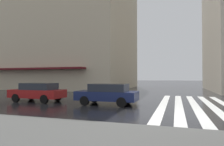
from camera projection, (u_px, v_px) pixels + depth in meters
ground_plane at (173, 115)px, 9.66m from camera, size 220.00×220.00×0.00m
zebra_crossing at (195, 105)px, 13.06m from camera, size 13.00×4.50×0.01m
haussmann_block_mid at (69, 19)px, 35.61m from camera, size 18.51×21.34×25.12m
car_navy at (107, 93)px, 13.37m from camera, size 1.85×4.10×1.41m
car_red at (38, 92)px, 15.10m from camera, size 1.85×4.10×1.41m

